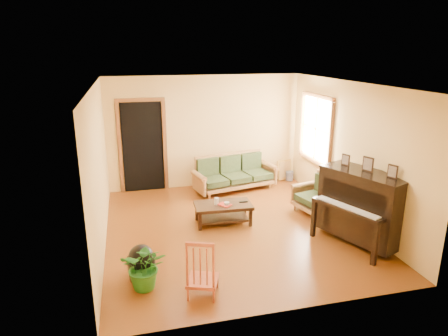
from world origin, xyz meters
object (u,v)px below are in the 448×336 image
object	(u,v)px
ceramic_crock	(289,176)
potted_plant	(145,266)
sofa	(235,173)
footstool	(142,266)
red_chair	(203,266)
piano	(362,208)
coffee_table	(223,214)
armchair	(315,194)

from	to	relation	value
ceramic_crock	potted_plant	size ratio (longest dim) A/B	0.35
sofa	footstool	size ratio (longest dim) A/B	4.80
red_chair	piano	bearing A→B (deg)	37.15
sofa	coffee_table	size ratio (longest dim) A/B	1.80
ceramic_crock	armchair	bearing A→B (deg)	-99.10
armchair	potted_plant	world-z (taller)	armchair
footstool	red_chair	distance (m)	1.01
coffee_table	potted_plant	xyz separation A→B (m)	(-1.53, -1.82, 0.15)
sofa	piano	bearing A→B (deg)	-78.89
red_chair	footstool	bearing A→B (deg)	161.90
sofa	coffee_table	bearing A→B (deg)	-125.14
armchair	footstool	world-z (taller)	armchair
potted_plant	sofa	bearing A→B (deg)	57.72
armchair	ceramic_crock	distance (m)	2.08
coffee_table	sofa	bearing A→B (deg)	67.65
sofa	armchair	size ratio (longest dim) A/B	2.44
coffee_table	red_chair	bearing A→B (deg)	-110.51
coffee_table	red_chair	size ratio (longest dim) A/B	1.25
armchair	footstool	size ratio (longest dim) A/B	1.97
footstool	ceramic_crock	xyz separation A→B (m)	(3.79, 3.62, -0.07)
coffee_table	piano	size ratio (longest dim) A/B	0.75
sofa	ceramic_crock	world-z (taller)	sofa
piano	footstool	size ratio (longest dim) A/B	3.57
coffee_table	red_chair	xyz separation A→B (m)	(-0.81, -2.15, 0.23)
coffee_table	armchair	size ratio (longest dim) A/B	1.35
footstool	ceramic_crock	bearing A→B (deg)	43.68
footstool	red_chair	size ratio (longest dim) A/B	0.47
piano	sofa	bearing A→B (deg)	91.76
piano	ceramic_crock	xyz separation A→B (m)	(0.16, 3.38, -0.51)
sofa	red_chair	distance (m)	4.17
sofa	potted_plant	bearing A→B (deg)	-135.07
coffee_table	piano	world-z (taller)	piano
sofa	armchair	world-z (taller)	sofa
coffee_table	armchair	distance (m)	1.90
sofa	piano	size ratio (longest dim) A/B	1.35
potted_plant	armchair	bearing A→B (deg)	28.63
sofa	red_chair	bearing A→B (deg)	-124.13
footstool	ceramic_crock	distance (m)	5.25
sofa	ceramic_crock	distance (m)	1.57
sofa	footstool	bearing A→B (deg)	-137.77
piano	potted_plant	world-z (taller)	piano
footstool	coffee_table	bearing A→B (deg)	44.28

